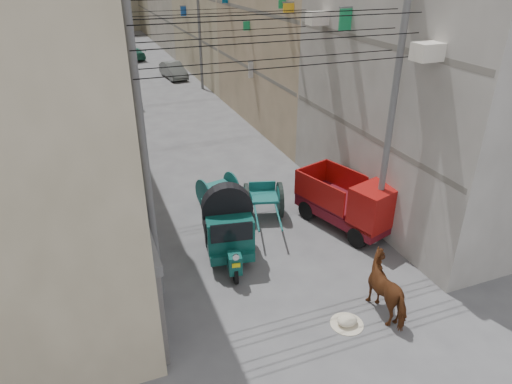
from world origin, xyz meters
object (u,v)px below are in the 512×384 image
mini_truck (355,206)px  horse (390,289)px  feed_sack (347,320)px  distant_car_green (133,54)px  tonga_cart (263,200)px  distant_car_white (125,97)px  auto_rickshaw (228,225)px  distant_car_grey (173,70)px  second_cart (218,189)px

mini_truck → horse: size_ratio=2.13×
feed_sack → distant_car_green: 38.22m
tonga_cart → distant_car_green: 32.21m
distant_car_green → feed_sack: bearing=76.3°
feed_sack → distant_car_white: size_ratio=0.15×
feed_sack → horse: 1.41m
tonga_cart → feed_sack: bearing=-74.7°
auto_rickshaw → feed_sack: (1.92, -4.08, -1.00)m
auto_rickshaw → distant_car_white: (-1.00, 18.48, -0.54)m
tonga_cart → feed_sack: (-0.06, -6.01, -0.55)m
distant_car_white → distant_car_green: (2.53, 15.66, -0.06)m
tonga_cart → horse: 6.08m
distant_car_white → distant_car_grey: size_ratio=0.93×
distant_car_grey → second_cart: bearing=-103.3°
second_cart → distant_car_grey: bearing=68.9°
mini_truck → distant_car_green: (-3.01, 34.26, -0.42)m
auto_rickshaw → tonga_cart: 2.80m
auto_rickshaw → feed_sack: auto_rickshaw is taller
auto_rickshaw → distant_car_grey: size_ratio=0.75×
mini_truck → distant_car_grey: 25.26m
horse → mini_truck: bearing=-110.6°
second_cart → horse: horse is taller
feed_sack → distant_car_green: distant_car_green is taller
second_cart → distant_car_green: size_ratio=0.42×
feed_sack → distant_car_green: (-0.39, 38.22, 0.40)m
second_cart → tonga_cart: bearing=-64.3°
second_cart → auto_rickshaw: bearing=-115.1°
feed_sack → distant_car_white: (-2.92, 22.55, 0.46)m
tonga_cart → distant_car_white: 16.81m
second_cart → distant_car_white: (-1.71, 14.99, -0.03)m
second_cart → distant_car_white: distant_car_white is taller
distant_car_grey → feed_sack: bearing=-99.0°
second_cart → distant_car_green: (0.82, 30.65, -0.08)m
distant_car_white → distant_car_grey: 8.06m
distant_car_grey → mini_truck: bearing=-93.6°
second_cart → distant_car_green: bearing=74.9°
second_cart → mini_truck: bearing=-56.9°
tonga_cart → distant_car_green: tonga_cart is taller
mini_truck → tonga_cart: bearing=124.0°
tonga_cart → horse: bearing=-62.7°
horse → distant_car_green: horse is taller
feed_sack → distant_car_white: distant_car_white is taller
auto_rickshaw → distant_car_grey: 25.37m
auto_rickshaw → mini_truck: bearing=8.1°
mini_truck → feed_sack: 4.82m
distant_car_grey → distant_car_white: bearing=-130.3°
tonga_cart → distant_car_green: bearing=106.7°
auto_rickshaw → distant_car_grey: auto_rickshaw is taller
distant_car_white → horse: bearing=90.3°
mini_truck → feed_sack: bearing=-140.8°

